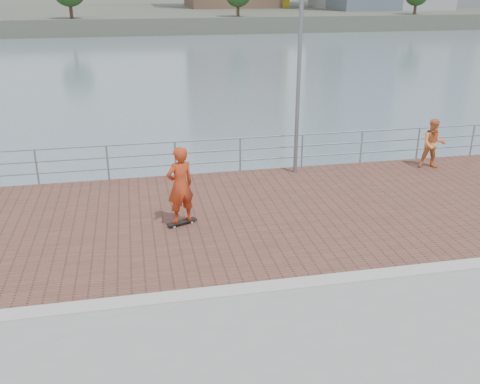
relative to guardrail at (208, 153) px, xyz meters
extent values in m
plane|color=slate|center=(0.00, -7.00, -2.69)|extent=(400.00, 400.00, 0.00)
cube|color=brown|center=(0.00, -3.40, -0.68)|extent=(40.00, 6.80, 0.02)
cube|color=#B7B5AD|center=(0.00, -7.00, -0.66)|extent=(40.00, 0.40, 0.06)
cube|color=#4C5142|center=(0.00, 115.50, -1.44)|extent=(320.00, 95.00, 2.50)
cylinder|color=#8C9EA8|center=(-5.13, 0.00, -0.14)|extent=(0.06, 0.06, 1.10)
cylinder|color=#8C9EA8|center=(-3.08, 0.00, -0.14)|extent=(0.06, 0.06, 1.10)
cylinder|color=#8C9EA8|center=(-1.03, 0.00, -0.14)|extent=(0.06, 0.06, 1.10)
cylinder|color=#8C9EA8|center=(1.03, 0.00, -0.14)|extent=(0.06, 0.06, 1.10)
cylinder|color=#8C9EA8|center=(3.08, 0.00, -0.14)|extent=(0.06, 0.06, 1.10)
cylinder|color=#8C9EA8|center=(5.13, 0.00, -0.14)|extent=(0.06, 0.06, 1.10)
cylinder|color=#8C9EA8|center=(7.18, 0.00, -0.14)|extent=(0.06, 0.06, 1.10)
cylinder|color=#8C9EA8|center=(9.24, 0.00, -0.14)|extent=(0.06, 0.06, 1.10)
cylinder|color=#8C9EA8|center=(0.00, 0.00, 0.41)|extent=(39.00, 0.05, 0.05)
cylinder|color=#8C9EA8|center=(0.00, 0.00, 0.03)|extent=(39.00, 0.05, 0.05)
cylinder|color=#8C9EA8|center=(0.00, 0.00, -0.33)|extent=(39.00, 0.05, 0.05)
cylinder|color=gray|center=(2.71, -0.50, 2.40)|extent=(0.12, 0.12, 6.18)
cube|color=black|center=(-1.22, -3.71, -0.60)|extent=(0.79, 0.47, 0.03)
cylinder|color=beige|center=(-1.43, -3.87, -0.64)|extent=(0.07, 0.06, 0.06)
cylinder|color=beige|center=(-0.97, -3.68, -0.64)|extent=(0.07, 0.06, 0.06)
cylinder|color=beige|center=(-1.48, -3.74, -0.64)|extent=(0.07, 0.06, 0.06)
cylinder|color=beige|center=(-1.02, -3.55, -0.64)|extent=(0.07, 0.06, 0.06)
imported|color=#BA3818|center=(-1.22, -3.71, 0.38)|extent=(0.83, 0.70, 1.94)
imported|color=#E78343|center=(7.16, -0.96, 0.13)|extent=(0.93, 0.82, 1.61)
cylinder|color=#473323|center=(-10.00, 70.00, 1.73)|extent=(0.50, 0.50, 3.84)
cylinder|color=#473323|center=(15.00, 70.00, 1.42)|extent=(0.50, 0.50, 3.22)
cylinder|color=#473323|center=(45.00, 70.00, 1.36)|extent=(0.50, 0.50, 3.10)
camera|label=1|loc=(-2.22, -15.88, 5.00)|focal=40.00mm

